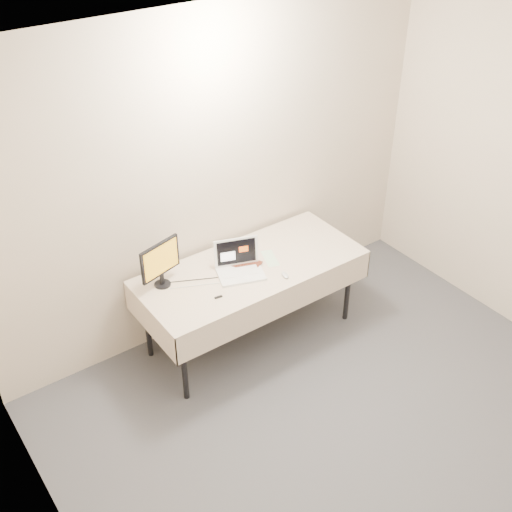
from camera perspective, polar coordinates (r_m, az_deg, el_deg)
ground at (r=4.64m, az=15.32°, el=-20.59°), size 5.00×5.00×0.00m
back_wall at (r=5.15m, az=-3.42°, el=7.07°), size 4.00×0.10×2.70m
table at (r=5.18m, az=-0.45°, el=-1.46°), size 1.86×0.81×0.74m
laptop at (r=5.05m, az=-1.53°, el=-0.79°), size 0.43×0.39×0.25m
monitor at (r=4.86m, az=-8.51°, el=-0.46°), size 0.36×0.16×0.38m
book at (r=5.02m, az=-1.40°, el=-0.28°), size 0.16×0.10×0.23m
alarm_clock at (r=5.32m, az=-1.45°, el=0.75°), size 0.11×0.07×0.04m
clicker at (r=5.03m, az=2.60°, el=-1.71°), size 0.07×0.10×0.02m
paper_form at (r=5.23m, az=1.26°, el=-0.20°), size 0.17×0.26×0.00m
usb_dongle at (r=4.82m, az=-3.36°, el=-3.66°), size 0.06×0.03×0.01m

